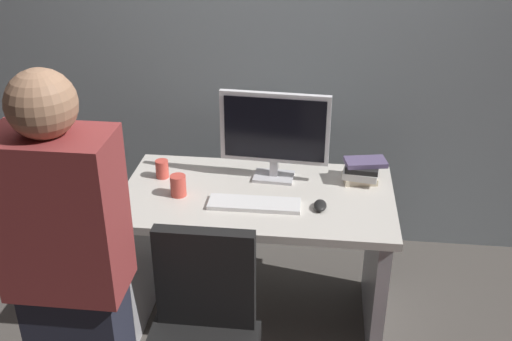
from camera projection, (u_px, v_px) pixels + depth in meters
ground_plane at (257, 313)px, 3.29m from camera, size 9.00×9.00×0.00m
desk at (257, 235)px, 3.06m from camera, size 1.32×0.73×0.74m
person_at_desk at (73, 288)px, 2.14m from camera, size 0.40×0.24×1.64m
monitor at (274, 132)px, 2.98m from camera, size 0.54×0.15×0.46m
keyboard at (254, 204)px, 2.84m from camera, size 0.43×0.13×0.02m
mouse at (320, 205)px, 2.82m from camera, size 0.06×0.10×0.03m
cup_near_keyboard at (178, 186)px, 2.91m from camera, size 0.08×0.08×0.10m
cup_by_monitor at (162, 169)px, 3.08m from camera, size 0.07×0.07×0.09m
book_stack at (362, 170)px, 3.04m from camera, size 0.22×0.18×0.12m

